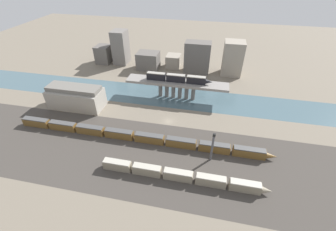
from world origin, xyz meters
TOP-DOWN VIEW (x-y plane):
  - ground_plane at (0.00, 0.00)m, footprint 400.00×400.00m
  - railbed_yard at (0.00, -24.00)m, footprint 280.00×42.00m
  - river_water at (0.00, 22.47)m, footprint 320.00×22.01m
  - bridge at (-0.00, 22.47)m, footprint 54.96×8.81m
  - train_on_bridge at (0.46, 22.47)m, footprint 35.24×2.68m
  - train_yard_near at (11.52, -32.55)m, footprint 60.18×2.83m
  - train_yard_mid at (-10.35, -15.73)m, footprint 112.56×2.91m
  - warehouse_building at (-49.35, 3.23)m, footprint 27.71×11.97m
  - signal_tower at (21.21, -20.81)m, footprint 1.00×0.84m
  - city_block_far_left at (-60.70, 61.02)m, footprint 9.93×10.87m
  - city_block_left at (-47.74, 62.98)m, footprint 9.51×11.62m
  - city_block_center at (-25.99, 57.04)m, footprint 14.52×11.56m
  - city_block_right at (-9.44, 62.94)m, footprint 9.49×10.15m
  - city_block_far_right at (7.31, 58.57)m, footprint 16.54×9.53m
  - city_block_tall at (29.93, 59.63)m, footprint 12.59×11.43m

SIDE VIEW (x-z plane):
  - ground_plane at x=0.00m, z-range 0.00..0.00m
  - river_water at x=0.00m, z-range 0.00..0.01m
  - railbed_yard at x=0.00m, z-range 0.00..0.01m
  - train_yard_near at x=11.52m, z-range -0.04..3.83m
  - train_yard_mid at x=-10.35m, z-range -0.03..3.89m
  - city_block_right at x=-9.44m, z-range 0.00..8.65m
  - warehouse_building at x=-49.35m, z-range -0.29..11.51m
  - city_block_center at x=-25.99m, z-range 0.00..11.42m
  - city_block_far_left at x=-60.70m, z-range 0.00..12.25m
  - signal_tower at x=21.21m, z-range 0.00..13.27m
  - bridge at x=0.00m, z-range 2.94..12.91m
  - city_block_far_right at x=7.31m, z-range 0.00..20.26m
  - city_block_tall at x=29.93m, z-range 0.00..21.77m
  - city_block_left at x=-47.74m, z-range 0.00..23.01m
  - train_on_bridge at x=0.46m, z-range 9.92..13.97m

